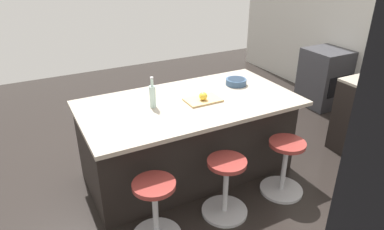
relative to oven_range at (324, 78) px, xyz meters
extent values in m
plane|color=black|center=(2.47, 0.52, -0.45)|extent=(7.74, 7.74, 0.00)
cube|color=#38383D|center=(0.00, 0.00, 0.00)|extent=(0.60, 0.60, 0.89)
cube|color=black|center=(0.00, 0.30, -0.04)|extent=(0.44, 0.01, 0.32)
cube|color=black|center=(2.75, 0.67, -0.02)|extent=(2.16, 0.99, 0.84)
cube|color=#9E9384|center=(2.75, 0.72, 0.42)|extent=(2.22, 1.19, 0.04)
cylinder|color=#B7B7BC|center=(2.05, 1.45, -0.43)|extent=(0.44, 0.44, 0.03)
cylinder|color=#B7B7BC|center=(2.05, 1.45, -0.16)|extent=(0.05, 0.05, 0.53)
cylinder|color=maroon|center=(2.05, 1.45, 0.13)|extent=(0.36, 0.36, 0.04)
cylinder|color=#B7B7BC|center=(2.75, 1.45, -0.43)|extent=(0.44, 0.44, 0.03)
cylinder|color=#B7B7BC|center=(2.75, 1.45, -0.16)|extent=(0.05, 0.05, 0.53)
cylinder|color=maroon|center=(2.75, 1.45, 0.13)|extent=(0.36, 0.36, 0.04)
cylinder|color=#B7B7BC|center=(3.45, 1.45, -0.16)|extent=(0.05, 0.05, 0.53)
cylinder|color=maroon|center=(3.45, 1.45, 0.13)|extent=(0.36, 0.36, 0.04)
cube|color=tan|center=(2.63, 0.77, 0.45)|extent=(0.36, 0.24, 0.02)
sphere|color=gold|center=(2.64, 0.79, 0.50)|extent=(0.08, 0.08, 0.08)
cylinder|color=silver|center=(3.13, 0.68, 0.55)|extent=(0.06, 0.06, 0.22)
cylinder|color=silver|center=(3.13, 0.68, 0.70)|extent=(0.03, 0.03, 0.08)
cylinder|color=#B7B7BC|center=(3.13, 0.68, 0.74)|extent=(0.03, 0.03, 0.02)
cylinder|color=#334C6B|center=(2.07, 0.55, 0.47)|extent=(0.24, 0.24, 0.07)
cylinder|color=#192635|center=(2.07, 0.55, 0.49)|extent=(0.19, 0.19, 0.04)
camera|label=1|loc=(4.24, 3.61, 1.87)|focal=32.57mm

